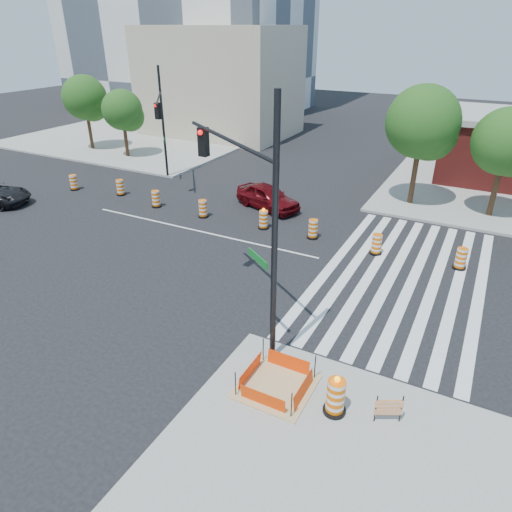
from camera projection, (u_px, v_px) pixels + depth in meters
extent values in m
plane|color=black|center=(198.00, 231.00, 24.87)|extent=(120.00, 120.00, 0.00)
cube|color=gray|center=(151.00, 134.00, 46.50)|extent=(22.00, 22.00, 0.15)
cube|color=silver|center=(335.00, 262.00, 21.63)|extent=(0.45, 13.50, 0.01)
cube|color=silver|center=(353.00, 266.00, 21.25)|extent=(0.45, 13.50, 0.01)
cube|color=silver|center=(372.00, 270.00, 20.88)|extent=(0.45, 13.50, 0.01)
cube|color=silver|center=(392.00, 275.00, 20.51)|extent=(0.45, 13.50, 0.01)
cube|color=silver|center=(413.00, 279.00, 20.13)|extent=(0.45, 13.50, 0.01)
cube|color=silver|center=(434.00, 284.00, 19.76)|extent=(0.45, 13.50, 0.01)
cube|color=silver|center=(456.00, 289.00, 19.38)|extent=(0.45, 13.50, 0.01)
cube|color=silver|center=(479.00, 294.00, 19.01)|extent=(0.45, 13.50, 0.01)
cube|color=silver|center=(198.00, 231.00, 24.87)|extent=(14.00, 0.12, 0.01)
cube|color=tan|center=(276.00, 386.00, 13.96)|extent=(2.20, 2.20, 0.05)
cube|color=#F13A04|center=(263.00, 399.00, 13.13)|extent=(1.44, 0.02, 0.55)
cube|color=#F13A04|center=(288.00, 363.00, 14.55)|extent=(1.44, 0.02, 0.55)
cube|color=#F13A04|center=(250.00, 371.00, 14.22)|extent=(0.02, 1.44, 0.55)
cube|color=#F13A04|center=(304.00, 390.00, 13.47)|extent=(0.02, 1.44, 0.55)
cylinder|color=black|center=(235.00, 384.00, 13.43)|extent=(0.04, 0.04, 0.90)
cylinder|color=black|center=(291.00, 405.00, 12.68)|extent=(0.04, 0.04, 0.90)
cylinder|color=black|center=(263.00, 350.00, 14.85)|extent=(0.04, 0.04, 0.90)
cylinder|color=black|center=(315.00, 367.00, 14.10)|extent=(0.04, 0.04, 0.90)
cube|color=tan|center=(220.00, 82.00, 44.93)|extent=(14.00, 10.00, 10.00)
imported|color=#50060B|center=(268.00, 197.00, 27.59)|extent=(4.69, 3.13, 1.48)
cylinder|color=black|center=(275.00, 241.00, 13.35)|extent=(0.19, 0.19, 8.48)
cylinder|color=black|center=(228.00, 139.00, 14.81)|extent=(5.29, 3.74, 0.13)
cube|color=black|center=(203.00, 142.00, 16.81)|extent=(0.34, 0.30, 1.06)
sphere|color=#FF0C0C|center=(200.00, 133.00, 16.50)|extent=(0.19, 0.19, 0.19)
cube|color=#0C591E|center=(258.00, 259.00, 14.67)|extent=(1.07, 0.76, 0.27)
cylinder|color=black|center=(163.00, 123.00, 31.82)|extent=(0.17, 0.17, 7.51)
cylinder|color=black|center=(158.00, 98.00, 28.40)|extent=(3.42, 4.61, 0.11)
cube|color=black|center=(158.00, 111.00, 26.88)|extent=(0.30, 0.26, 0.94)
sphere|color=#FF0C0C|center=(155.00, 106.00, 26.59)|extent=(0.17, 0.17, 0.17)
cube|color=#0C591E|center=(164.00, 140.00, 31.42)|extent=(0.70, 0.93, 0.23)
cylinder|color=black|center=(334.00, 410.00, 13.05)|extent=(0.66, 0.66, 0.11)
cylinder|color=#E96004|center=(336.00, 396.00, 12.80)|extent=(0.53, 0.53, 1.05)
sphere|color=#FF990C|center=(337.00, 379.00, 12.52)|extent=(0.18, 0.18, 0.18)
cube|color=#E96004|center=(389.00, 404.00, 12.47)|extent=(0.72, 0.39, 0.26)
cube|color=#E96004|center=(388.00, 412.00, 12.60)|extent=(0.72, 0.39, 0.20)
cylinder|color=black|center=(376.00, 409.00, 12.55)|extent=(0.04, 0.04, 0.93)
cylinder|color=black|center=(401.00, 409.00, 12.55)|extent=(0.04, 0.04, 0.93)
cylinder|color=#382314|center=(89.00, 127.00, 40.01)|extent=(0.29, 0.29, 3.99)
sphere|color=#204413|center=(85.00, 98.00, 38.88)|extent=(3.74, 3.74, 3.74)
sphere|color=#204413|center=(92.00, 105.00, 39.19)|extent=(2.74, 2.74, 2.74)
sphere|color=#204413|center=(81.00, 102.00, 39.06)|extent=(2.49, 2.49, 2.49)
cylinder|color=#382314|center=(126.00, 137.00, 37.81)|extent=(0.29, 0.29, 3.46)
sphere|color=#204413|center=(122.00, 110.00, 36.83)|extent=(3.24, 3.24, 3.24)
sphere|color=#204413|center=(130.00, 117.00, 37.10)|extent=(2.38, 2.38, 2.38)
sphere|color=#204413|center=(118.00, 114.00, 36.98)|extent=(2.16, 2.16, 2.16)
cylinder|color=#382314|center=(415.00, 170.00, 27.48)|extent=(0.32, 0.32, 4.49)
sphere|color=#204413|center=(423.00, 122.00, 26.21)|extent=(4.21, 4.21, 4.21)
sphere|color=#204413|center=(430.00, 134.00, 26.56)|extent=(3.09, 3.09, 3.09)
sphere|color=#204413|center=(414.00, 129.00, 26.41)|extent=(2.81, 2.81, 2.81)
cylinder|color=#382314|center=(496.00, 185.00, 25.77)|extent=(0.31, 0.31, 3.91)
sphere|color=#204413|center=(507.00, 142.00, 24.66)|extent=(3.66, 3.66, 3.66)
sphere|color=#204413|center=(497.00, 148.00, 24.84)|extent=(2.44, 2.44, 2.44)
cylinder|color=black|center=(75.00, 189.00, 31.05)|extent=(0.60, 0.60, 0.10)
cylinder|color=#E96004|center=(74.00, 182.00, 30.82)|extent=(0.48, 0.48, 0.95)
cylinder|color=black|center=(121.00, 194.00, 30.10)|extent=(0.60, 0.60, 0.10)
cylinder|color=#E96004|center=(120.00, 187.00, 29.87)|extent=(0.48, 0.48, 0.95)
cylinder|color=black|center=(157.00, 206.00, 28.14)|extent=(0.60, 0.60, 0.10)
cylinder|color=#E96004|center=(156.00, 198.00, 27.91)|extent=(0.48, 0.48, 0.95)
cylinder|color=black|center=(203.00, 216.00, 26.66)|extent=(0.60, 0.60, 0.10)
cylinder|color=#E96004|center=(203.00, 208.00, 26.43)|extent=(0.48, 0.48, 0.95)
cylinder|color=black|center=(263.00, 227.00, 25.17)|extent=(0.60, 0.60, 0.10)
cylinder|color=#E96004|center=(264.00, 219.00, 24.94)|extent=(0.48, 0.48, 0.95)
sphere|color=#FF990C|center=(264.00, 210.00, 24.69)|extent=(0.16, 0.16, 0.16)
cylinder|color=black|center=(312.00, 237.00, 24.04)|extent=(0.60, 0.60, 0.10)
cylinder|color=#E96004|center=(313.00, 228.00, 23.81)|extent=(0.48, 0.48, 0.95)
cylinder|color=black|center=(375.00, 253.00, 22.39)|extent=(0.60, 0.60, 0.10)
cylinder|color=#E96004|center=(377.00, 244.00, 22.16)|extent=(0.48, 0.48, 0.95)
cylinder|color=black|center=(459.00, 267.00, 21.03)|extent=(0.60, 0.60, 0.10)
cylinder|color=#E96004|center=(461.00, 258.00, 20.80)|extent=(0.48, 0.48, 0.95)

